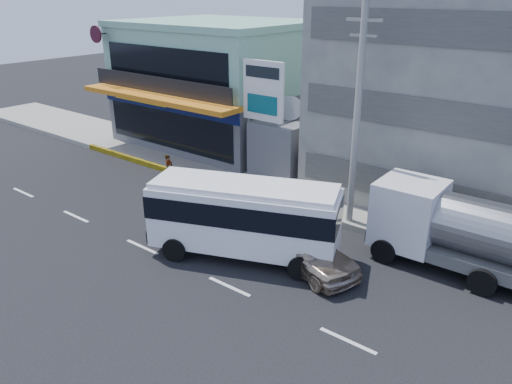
{
  "coord_description": "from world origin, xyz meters",
  "views": [
    {
      "loc": [
        15.68,
        -11.9,
        10.39
      ],
      "look_at": [
        3.3,
        3.77,
        2.2
      ],
      "focal_mm": 35.0,
      "sensor_mm": 36.0,
      "label": 1
    }
  ],
  "objects_px": {
    "shop_building": "(219,87)",
    "concrete_building": "(509,64)",
    "billboard": "(263,98)",
    "motorcycle_rider": "(170,178)",
    "sedan": "(307,249)",
    "tanker_truck": "(472,234)",
    "utility_pole_near": "(357,119)",
    "satellite_dish": "(289,118)",
    "minibus": "(244,214)"
  },
  "relations": [
    {
      "from": "shop_building",
      "to": "concrete_building",
      "type": "height_order",
      "value": "concrete_building"
    },
    {
      "from": "billboard",
      "to": "motorcycle_rider",
      "type": "bearing_deg",
      "value": -132.02
    },
    {
      "from": "sedan",
      "to": "tanker_truck",
      "type": "xyz_separation_m",
      "value": [
        5.17,
        3.49,
        0.91
      ]
    },
    {
      "from": "sedan",
      "to": "utility_pole_near",
      "type": "bearing_deg",
      "value": 23.72
    },
    {
      "from": "concrete_building",
      "to": "tanker_truck",
      "type": "distance_m",
      "value": 10.14
    },
    {
      "from": "motorcycle_rider",
      "to": "billboard",
      "type": "bearing_deg",
      "value": 47.98
    },
    {
      "from": "concrete_building",
      "to": "utility_pole_near",
      "type": "relative_size",
      "value": 1.6
    },
    {
      "from": "satellite_dish",
      "to": "utility_pole_near",
      "type": "bearing_deg",
      "value": -30.96
    },
    {
      "from": "concrete_building",
      "to": "shop_building",
      "type": "bearing_deg",
      "value": -176.65
    },
    {
      "from": "sedan",
      "to": "shop_building",
      "type": "bearing_deg",
      "value": 70.41
    },
    {
      "from": "motorcycle_rider",
      "to": "utility_pole_near",
      "type": "bearing_deg",
      "value": 11.77
    },
    {
      "from": "satellite_dish",
      "to": "tanker_truck",
      "type": "bearing_deg",
      "value": -21.15
    },
    {
      "from": "billboard",
      "to": "utility_pole_near",
      "type": "distance_m",
      "value": 6.75
    },
    {
      "from": "tanker_truck",
      "to": "sedan",
      "type": "bearing_deg",
      "value": -145.93
    },
    {
      "from": "billboard",
      "to": "minibus",
      "type": "relative_size",
      "value": 0.86
    },
    {
      "from": "satellite_dish",
      "to": "utility_pole_near",
      "type": "height_order",
      "value": "utility_pole_near"
    },
    {
      "from": "shop_building",
      "to": "minibus",
      "type": "relative_size",
      "value": 1.54
    },
    {
      "from": "shop_building",
      "to": "sedan",
      "type": "distance_m",
      "value": 18.43
    },
    {
      "from": "concrete_building",
      "to": "tanker_truck",
      "type": "height_order",
      "value": "concrete_building"
    },
    {
      "from": "motorcycle_rider",
      "to": "minibus",
      "type": "bearing_deg",
      "value": -21.45
    },
    {
      "from": "utility_pole_near",
      "to": "motorcycle_rider",
      "type": "bearing_deg",
      "value": -168.23
    },
    {
      "from": "concrete_building",
      "to": "billboard",
      "type": "xyz_separation_m",
      "value": [
        -10.5,
        -5.8,
        -2.07
      ]
    },
    {
      "from": "satellite_dish",
      "to": "motorcycle_rider",
      "type": "relative_size",
      "value": 0.75
    },
    {
      "from": "billboard",
      "to": "motorcycle_rider",
      "type": "relative_size",
      "value": 3.44
    },
    {
      "from": "shop_building",
      "to": "motorcycle_rider",
      "type": "distance_m",
      "value": 10.08
    },
    {
      "from": "sedan",
      "to": "billboard",
      "type": "bearing_deg",
      "value": 65.88
    },
    {
      "from": "sedan",
      "to": "minibus",
      "type": "bearing_deg",
      "value": 124.93
    },
    {
      "from": "concrete_building",
      "to": "motorcycle_rider",
      "type": "distance_m",
      "value": 18.16
    },
    {
      "from": "billboard",
      "to": "minibus",
      "type": "bearing_deg",
      "value": -57.66
    },
    {
      "from": "concrete_building",
      "to": "utility_pole_near",
      "type": "distance_m",
      "value": 8.79
    },
    {
      "from": "sedan",
      "to": "motorcycle_rider",
      "type": "relative_size",
      "value": 2.42
    },
    {
      "from": "satellite_dish",
      "to": "sedan",
      "type": "height_order",
      "value": "satellite_dish"
    },
    {
      "from": "shop_building",
      "to": "concrete_building",
      "type": "relative_size",
      "value": 0.77
    },
    {
      "from": "minibus",
      "to": "motorcycle_rider",
      "type": "relative_size",
      "value": 4.01
    },
    {
      "from": "sedan",
      "to": "tanker_truck",
      "type": "relative_size",
      "value": 0.59
    },
    {
      "from": "utility_pole_near",
      "to": "motorcycle_rider",
      "type": "height_order",
      "value": "utility_pole_near"
    },
    {
      "from": "tanker_truck",
      "to": "motorcycle_rider",
      "type": "height_order",
      "value": "tanker_truck"
    },
    {
      "from": "concrete_building",
      "to": "utility_pole_near",
      "type": "xyz_separation_m",
      "value": [
        -4.0,
        -7.6,
        -1.85
      ]
    },
    {
      "from": "concrete_building",
      "to": "sedan",
      "type": "relative_size",
      "value": 3.3
    },
    {
      "from": "utility_pole_near",
      "to": "minibus",
      "type": "xyz_separation_m",
      "value": [
        -2.07,
        -5.2,
        -3.23
      ]
    },
    {
      "from": "satellite_dish",
      "to": "minibus",
      "type": "distance_m",
      "value": 9.78
    },
    {
      "from": "utility_pole_near",
      "to": "tanker_truck",
      "type": "height_order",
      "value": "utility_pole_near"
    },
    {
      "from": "satellite_dish",
      "to": "motorcycle_rider",
      "type": "height_order",
      "value": "satellite_dish"
    },
    {
      "from": "billboard",
      "to": "satellite_dish",
      "type": "bearing_deg",
      "value": 74.48
    },
    {
      "from": "shop_building",
      "to": "satellite_dish",
      "type": "xyz_separation_m",
      "value": [
        8.0,
        -2.95,
        -0.42
      ]
    },
    {
      "from": "shop_building",
      "to": "satellite_dish",
      "type": "bearing_deg",
      "value": -20.21
    },
    {
      "from": "minibus",
      "to": "sedan",
      "type": "relative_size",
      "value": 1.66
    },
    {
      "from": "shop_building",
      "to": "billboard",
      "type": "relative_size",
      "value": 1.8
    },
    {
      "from": "shop_building",
      "to": "tanker_truck",
      "type": "relative_size",
      "value": 1.5
    },
    {
      "from": "sedan",
      "to": "motorcycle_rider",
      "type": "height_order",
      "value": "motorcycle_rider"
    }
  ]
}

